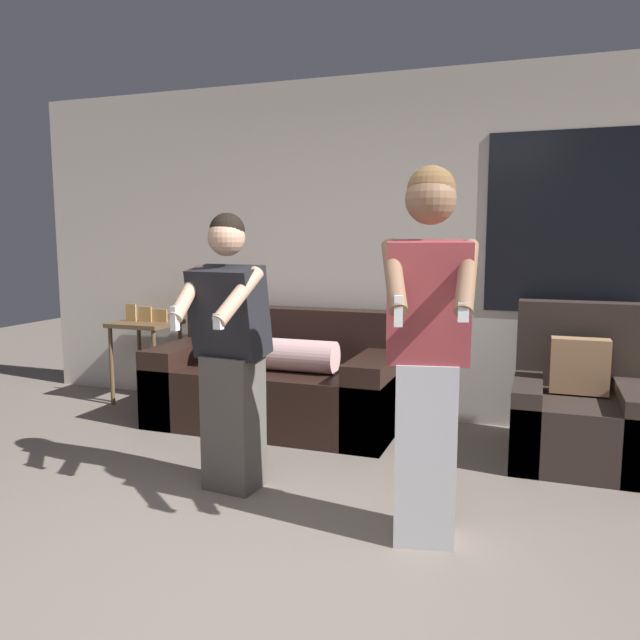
{
  "coord_description": "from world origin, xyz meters",
  "views": [
    {
      "loc": [
        1.11,
        -1.95,
        1.45
      ],
      "look_at": [
        0.05,
        1.03,
        1.03
      ],
      "focal_mm": 35.0,
      "sensor_mm": 36.0,
      "label": 1
    }
  ],
  "objects": [
    {
      "name": "armchair",
      "position": [
        1.37,
        2.35,
        0.32
      ],
      "size": [
        0.8,
        0.88,
        1.01
      ],
      "color": "#332823",
      "rests_on": "ground_plane"
    },
    {
      "name": "person_right",
      "position": [
        0.63,
        0.89,
        0.92
      ],
      "size": [
        0.45,
        0.52,
        1.77
      ],
      "color": "#B2B2B7",
      "rests_on": "ground_plane"
    },
    {
      "name": "couch",
      "position": [
        -0.78,
        2.41,
        0.32
      ],
      "size": [
        1.87,
        0.95,
        0.87
      ],
      "color": "black",
      "rests_on": "ground_plane"
    },
    {
      "name": "ground_plane",
      "position": [
        0.0,
        0.0,
        0.0
      ],
      "size": [
        14.0,
        14.0,
        0.0
      ],
      "primitive_type": "plane",
      "color": "slate"
    },
    {
      "name": "person_left",
      "position": [
        -0.52,
        1.14,
        0.8
      ],
      "size": [
        0.46,
        0.52,
        1.58
      ],
      "color": "#56514C",
      "rests_on": "ground_plane"
    },
    {
      "name": "side_table",
      "position": [
        -2.14,
        2.62,
        0.61
      ],
      "size": [
        0.52,
        0.48,
        0.86
      ],
      "color": "brown",
      "rests_on": "ground_plane"
    },
    {
      "name": "wall_back",
      "position": [
        0.02,
        2.92,
        1.35
      ],
      "size": [
        6.61,
        0.07,
        2.7
      ],
      "color": "silver",
      "rests_on": "ground_plane"
    }
  ]
}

